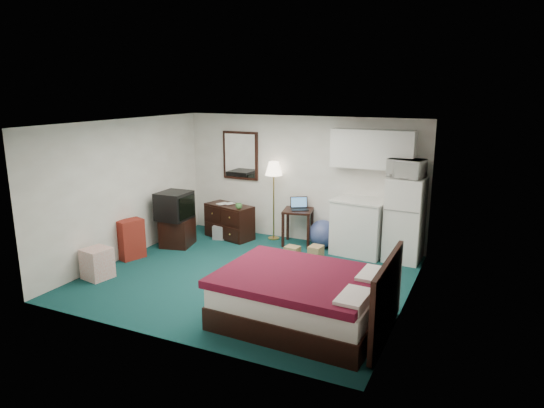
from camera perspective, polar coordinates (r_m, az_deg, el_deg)
The scene contains 25 objects.
floor at distance 8.06m, azimuth -2.68°, elevation -8.54°, with size 5.00×4.50×0.01m, color #0C3638.
ceiling at distance 7.49m, azimuth -2.89°, elevation 9.48°, with size 5.00×4.50×0.01m, color beige.
walls at distance 7.68m, azimuth -2.78°, elevation 0.14°, with size 5.01×4.51×2.50m.
mirror at distance 10.16m, azimuth -3.72°, elevation 5.71°, with size 0.80×0.06×1.00m, color white, non-canonical shape.
upper_cabinets at distance 8.98m, azimuth 11.76°, elevation 6.36°, with size 1.50×0.35×0.70m, color white, non-canonical shape.
headboard at distance 6.12m, azimuth 13.35°, elevation -10.71°, with size 0.06×1.56×1.00m, color black, non-canonical shape.
dresser at distance 10.02m, azimuth -5.03°, elevation -2.04°, with size 1.02×0.46×0.70m, color black, non-canonical shape.
floor_lamp at distance 9.79m, azimuth 0.20°, elevation 0.37°, with size 0.35×0.35×1.60m, color tan, non-canonical shape.
desk at distance 9.58m, azimuth 3.05°, elevation -2.71°, with size 0.56×0.56×0.70m, color black, non-canonical shape.
exercise_ball at distance 9.45m, azimuth 5.99°, elevation -3.50°, with size 0.54×0.54×0.54m, color #374479.
kitchen_counter at distance 9.14m, azimuth 10.27°, elevation -2.73°, with size 0.92×0.70×1.01m, color white, non-canonical shape.
fridge at distance 8.89m, azimuth 15.35°, elevation -1.78°, with size 0.62×0.62×1.51m, color white, non-canonical shape.
bed at distance 6.49m, azimuth 3.50°, elevation -11.04°, with size 2.06×1.61×0.66m, color #430B1C, non-canonical shape.
tv_stand at distance 9.69m, azimuth -11.05°, elevation -3.24°, with size 0.55×0.60×0.55m, color black, non-canonical shape.
suitcase at distance 9.14m, azimuth -16.27°, elevation -3.99°, with size 0.28×0.44×0.72m, color maroon, non-canonical shape.
retail_box at distance 8.41m, azimuth -19.87°, elevation -6.58°, with size 0.40×0.40×0.50m, color silver, non-canonical shape.
file_bin at distance 10.02m, azimuth -5.68°, elevation -3.27°, with size 0.40×0.30×0.28m, color gray, non-canonical shape.
cardboard_box_a at distance 8.89m, azimuth 2.41°, elevation -5.66°, with size 0.25×0.21×0.21m, color #8D7C57, non-canonical shape.
cardboard_box_b at distance 8.80m, azimuth 5.17°, elevation -5.75°, with size 0.22×0.26×0.26m, color #8D7C57, non-canonical shape.
laptop at distance 9.44m, azimuth 3.28°, elevation -0.01°, with size 0.34×0.28×0.23m, color black, non-canonical shape.
crt_tv at distance 9.52m, azimuth -11.42°, elevation -0.19°, with size 0.58×0.62×0.53m, color black, non-canonical shape.
microwave at distance 8.67m, azimuth 15.55°, elevation 4.30°, with size 0.59×0.33×0.40m, color white.
book_a at distance 10.03m, azimuth -6.10°, elevation 0.71°, with size 0.17×0.02×0.24m, color #8D7C57.
book_b at distance 10.02m, azimuth -5.37°, elevation 0.66°, with size 0.16×0.02×0.22m, color #8D7C57.
mug at distance 9.58m, azimuth -3.93°, elevation -0.18°, with size 0.13×0.10×0.13m, color #478B3F.
Camera 1 is at (3.50, -6.60, 3.02)m, focal length 32.00 mm.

